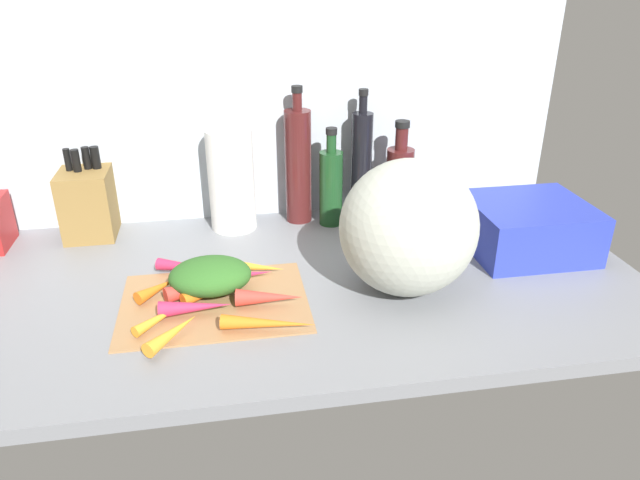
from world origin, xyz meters
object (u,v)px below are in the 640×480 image
Objects in this scene: carrot_3 at (173,333)px; dish_rack at (527,227)px; carrot_0 at (206,285)px; carrot_5 at (269,297)px; winter_squash at (408,228)px; carrot_11 at (192,268)px; carrot_1 at (267,323)px; bottle_1 at (331,186)px; bottle_0 at (298,165)px; bottle_3 at (399,182)px; carrot_9 at (161,317)px; carrot_2 at (158,288)px; carrot_8 at (213,290)px; carrot_4 at (262,267)px; bottle_2 at (361,164)px; carrot_6 at (196,307)px; carrot_7 at (234,276)px; carrot_10 at (220,286)px; knife_block at (88,202)px; cutting_board at (215,302)px; paper_towel_roll at (231,180)px.

carrot_3 is 0.47× the size of dish_rack.
carrot_0 is 14.74cm from carrot_5.
carrot_0 is 0.63× the size of dish_rack.
winter_squash is at bearing -6.02° from carrot_0.
carrot_11 is (-2.94, 8.82, -0.34)cm from carrot_0.
bottle_1 is at bearing 66.15° from carrot_1.
bottle_0 is 26.98cm from bottle_3.
carrot_9 is at bearing -130.29° from carrot_0.
carrot_2 is at bearing -174.88° from dish_rack.
carrot_5 is 12.65cm from carrot_8.
carrot_2 is 0.29× the size of bottle_0.
carrot_0 is at bearing -71.56° from carrot_11.
carrot_11 reaches higher than carrot_4.
carrot_5 is at bearing -20.37° from carrot_2.
carrot_9 is 0.47× the size of dish_rack.
bottle_2 is 11.01cm from bottle_3.
carrot_7 is (7.94, 11.35, 0.01)cm from carrot_6.
bottle_2 is (38.70, 36.42, 12.66)cm from carrot_10.
carrot_6 is 52.14cm from knife_block.
carrot_3 is 0.49× the size of bottle_1.
carrot_5 is 45.41cm from bottle_1.
carrot_2 is (-9.75, 0.85, -0.34)cm from carrot_0.
carrot_9 is 15.02cm from carrot_10.
carrot_4 is at bearing 38.13° from carrot_8.
carrot_9 is (1.30, -10.83, -0.28)cm from carrot_2.
carrot_1 is 17.30cm from carrot_3.
carrot_7 is 0.48× the size of bottle_2.
bottle_3 reaches higher than carrot_2.
carrot_0 reaches higher than carrot_1.
carrot_1 reaches higher than cutting_board.
carrot_8 is 47.08cm from bottle_1.
carrot_0 reaches higher than carrot_11.
carrot_1 is at bearing -104.40° from bottle_0.
cutting_board is at bearing -98.44° from paper_towel_roll.
cutting_board is 2.27× the size of carrot_7.
cutting_board is 1.40× the size of bottle_3.
carrot_0 is at bearing -150.81° from carrot_4.
bottle_0 is at bearing 59.70° from carrot_3.
carrot_3 is 53.60cm from paper_towel_roll.
cutting_board is 6.35cm from carrot_6.
paper_towel_roll is (13.27, 50.79, 10.86)cm from carrot_3.
carrot_3 is 6.89cm from carrot_9.
carrot_2 reaches higher than carrot_4.
carrot_11 is 59.34cm from bottle_3.
dish_rack is at bearing 5.12° from carrot_2.
bottle_2 is at bearing 59.88° from carrot_1.
carrot_8 is (1.51, -1.63, -0.57)cm from carrot_0.
carrot_10 is at bearing -56.77° from carrot_11.
knife_block is 53.88cm from bottle_0.
carrot_0 is (-1.66, 3.67, 2.12)cm from cutting_board.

